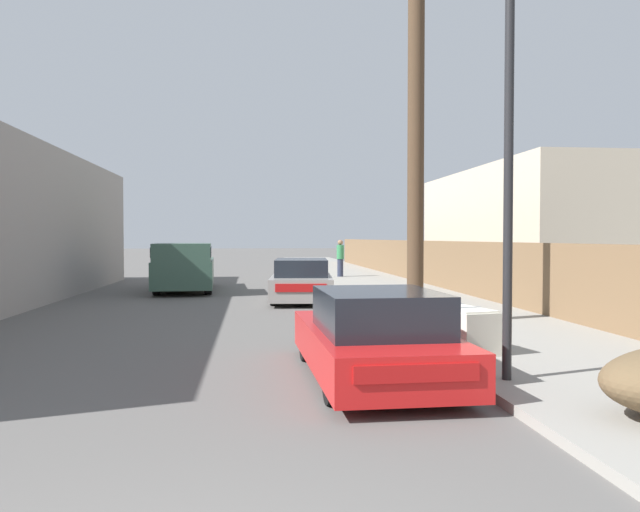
{
  "coord_description": "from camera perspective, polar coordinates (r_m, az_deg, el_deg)",
  "views": [
    {
      "loc": [
        0.36,
        -2.47,
        1.96
      ],
      "look_at": [
        1.59,
        8.97,
        1.62
      ],
      "focal_mm": 35.0,
      "sensor_mm": 36.0,
      "label": 1
    }
  ],
  "objects": [
    {
      "name": "utility_pole",
      "position": [
        13.51,
        8.76,
        11.89
      ],
      "size": [
        1.8,
        0.35,
        8.3
      ],
      "color": "#4C3826",
      "rests_on": "sidewalk_curb"
    },
    {
      "name": "car_parked_mid",
      "position": [
        19.33,
        -1.71,
        -2.29
      ],
      "size": [
        2.19,
        4.79,
        1.3
      ],
      "rotation": [
        0.0,
        0.0,
        -0.08
      ],
      "color": "gray",
      "rests_on": "ground"
    },
    {
      "name": "street_lamp",
      "position": [
        8.46,
        16.87,
        9.4
      ],
      "size": [
        0.26,
        0.26,
        5.2
      ],
      "color": "#232326",
      "rests_on": "sidewalk_curb"
    },
    {
      "name": "discarded_fridge",
      "position": [
        10.66,
        12.2,
        -6.37
      ],
      "size": [
        1.0,
        1.86,
        0.73
      ],
      "rotation": [
        0.0,
        0.0,
        0.22
      ],
      "color": "silver",
      "rests_on": "sidewalk_curb"
    },
    {
      "name": "wooden_fence",
      "position": [
        24.98,
        9.86,
        -0.58
      ],
      "size": [
        0.08,
        44.55,
        1.71
      ],
      "primitive_type": "cube",
      "color": "brown",
      "rests_on": "sidewalk_curb"
    },
    {
      "name": "pedestrian",
      "position": [
        29.31,
        1.87,
        -0.15
      ],
      "size": [
        0.34,
        0.34,
        1.73
      ],
      "color": "#282D42",
      "rests_on": "sidewalk_curb"
    },
    {
      "name": "sidewalk_curb",
      "position": [
        26.5,
        4.61,
        -2.41
      ],
      "size": [
        4.2,
        63.0,
        0.12
      ],
      "primitive_type": "cube",
      "color": "gray",
      "rests_on": "ground"
    },
    {
      "name": "pickup_truck",
      "position": [
        23.09,
        -12.27,
        -0.99
      ],
      "size": [
        2.33,
        5.76,
        1.76
      ],
      "rotation": [
        0.0,
        0.0,
        3.2
      ],
      "color": "#385647",
      "rests_on": "ground"
    },
    {
      "name": "building_right_house",
      "position": [
        28.67,
        19.0,
        2.56
      ],
      "size": [
        6.0,
        13.57,
        4.87
      ],
      "primitive_type": "cube",
      "color": "beige",
      "rests_on": "ground"
    },
    {
      "name": "parked_sports_car_red",
      "position": [
        8.7,
        4.97,
        -7.48
      ],
      "size": [
        1.89,
        4.33,
        1.25
      ],
      "rotation": [
        0.0,
        0.0,
        0.03
      ],
      "color": "red",
      "rests_on": "ground"
    }
  ]
}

